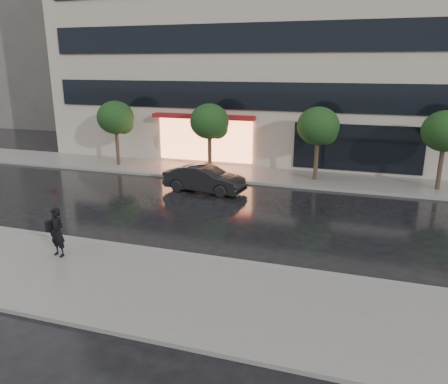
% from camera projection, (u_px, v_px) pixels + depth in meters
% --- Properties ---
extents(ground, '(120.00, 120.00, 0.00)m').
position_uv_depth(ground, '(194.00, 245.00, 15.24)').
color(ground, black).
rests_on(ground, ground).
extents(sidewalk_near, '(60.00, 4.50, 0.12)m').
position_uv_depth(sidewalk_near, '(151.00, 287.00, 12.26)').
color(sidewalk_near, slate).
rests_on(sidewalk_near, ground).
extents(sidewalk_far, '(60.00, 3.50, 0.12)m').
position_uv_depth(sidewalk_far, '(261.00, 175.00, 24.58)').
color(sidewalk_far, slate).
rests_on(sidewalk_far, ground).
extents(curb_near, '(60.00, 0.25, 0.14)m').
position_uv_depth(curb_near, '(183.00, 255.00, 14.31)').
color(curb_near, gray).
rests_on(curb_near, ground).
extents(curb_far, '(60.00, 0.25, 0.14)m').
position_uv_depth(curb_far, '(254.00, 183.00, 22.98)').
color(curb_far, gray).
rests_on(curb_far, ground).
extents(office_building, '(30.00, 12.76, 18.00)m').
position_uv_depth(office_building, '(291.00, 18.00, 29.10)').
color(office_building, '#B3A797').
rests_on(office_building, ground).
extents(bg_building_left, '(14.00, 10.00, 12.00)m').
position_uv_depth(bg_building_left, '(36.00, 65.00, 45.55)').
color(bg_building_left, '#59544F').
rests_on(bg_building_left, ground).
extents(tree_far_west, '(2.20, 2.20, 3.99)m').
position_uv_depth(tree_far_west, '(117.00, 119.00, 26.21)').
color(tree_far_west, '#33261C').
rests_on(tree_far_west, ground).
extents(tree_mid_west, '(2.20, 2.20, 3.99)m').
position_uv_depth(tree_mid_west, '(211.00, 123.00, 24.44)').
color(tree_mid_west, '#33261C').
rests_on(tree_mid_west, ground).
extents(tree_mid_east, '(2.20, 2.20, 3.99)m').
position_uv_depth(tree_mid_east, '(319.00, 127.00, 22.66)').
color(tree_mid_east, '#33261C').
rests_on(tree_mid_east, ground).
extents(tree_far_east, '(2.20, 2.20, 3.99)m').
position_uv_depth(tree_far_east, '(446.00, 133.00, 20.89)').
color(tree_far_east, '#33261C').
rests_on(tree_far_east, ground).
extents(parked_car, '(4.17, 1.85, 1.33)m').
position_uv_depth(parked_car, '(205.00, 179.00, 21.47)').
color(parked_car, black).
rests_on(parked_car, ground).
extents(pedestrian_with_umbrella, '(1.07, 1.08, 2.27)m').
position_uv_depth(pedestrian_with_umbrella, '(55.00, 213.00, 13.72)').
color(pedestrian_with_umbrella, black).
rests_on(pedestrian_with_umbrella, sidewalk_near).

